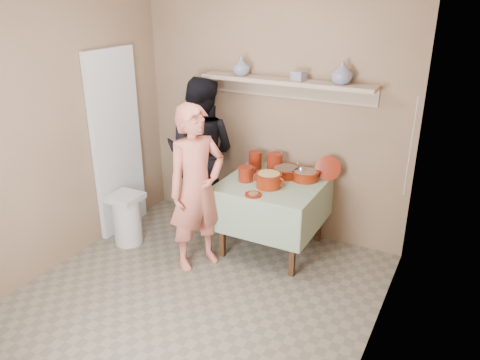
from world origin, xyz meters
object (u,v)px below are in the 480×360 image
Objects in this scene: person_cook at (197,189)px; person_helper at (201,153)px; serving_table at (273,192)px; cazuela_rice at (269,179)px; trash_bin at (127,218)px.

person_helper is at bearing 58.22° from person_cook.
serving_table is 2.95× the size of cazuela_rice.
person_helper is at bearing 60.49° from trash_bin.
person_helper is at bearing 161.45° from cazuela_rice.
trash_bin is (-1.42, -0.61, -0.36)m from serving_table.
serving_table reaches higher than trash_bin.
person_helper is 1.75× the size of serving_table.
person_cook is 0.91m from person_helper.
person_helper reaches higher than serving_table.
person_cook reaches higher than cazuela_rice.
cazuela_rice is (0.99, -0.33, -0.00)m from person_helper.
person_cook is 4.90× the size of cazuela_rice.
trash_bin is at bearing 118.57° from person_cook.
serving_table is at bearing 159.79° from person_helper.
person_cook is at bearing -130.92° from serving_table.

